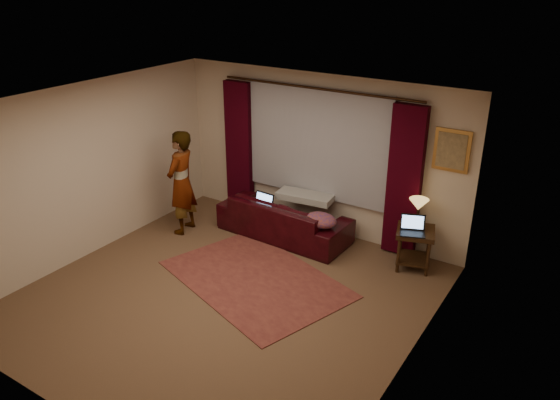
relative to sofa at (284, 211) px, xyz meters
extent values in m
cube|color=brown|center=(0.29, -1.93, -0.44)|extent=(5.00, 5.00, 0.01)
cube|color=silver|center=(0.29, -1.93, 2.16)|extent=(5.00, 5.00, 0.02)
cube|color=beige|center=(0.29, 0.57, 0.86)|extent=(5.00, 0.02, 2.60)
cube|color=beige|center=(0.29, -4.43, 0.86)|extent=(5.00, 0.02, 2.60)
cube|color=beige|center=(-2.21, -1.93, 0.86)|extent=(0.02, 5.00, 2.60)
cube|color=beige|center=(2.79, -1.93, 0.86)|extent=(0.02, 5.00, 2.60)
cube|color=#9898A0|center=(0.29, 0.51, 1.06)|extent=(2.50, 0.05, 1.80)
cube|color=black|center=(-1.21, 0.46, 0.74)|extent=(0.50, 0.14, 2.30)
cube|color=black|center=(1.79, 0.46, 0.74)|extent=(0.50, 0.14, 2.30)
cylinder|color=black|center=(0.29, 0.46, 1.94)|extent=(0.04, 0.04, 3.40)
cube|color=#C89244|center=(2.39, 0.54, 1.31)|extent=(0.50, 0.04, 0.60)
imported|color=black|center=(0.00, 0.00, 0.00)|extent=(2.21, 1.02, 0.88)
cube|color=#9E9D97|center=(0.22, 0.28, 0.45)|extent=(0.95, 0.47, 0.11)
ellipsoid|color=brown|center=(0.77, -0.19, 0.11)|extent=(0.59, 0.51, 0.21)
cube|color=brown|center=(0.38, -1.36, -0.43)|extent=(2.98, 2.44, 0.01)
cube|color=black|center=(2.13, 0.17, -0.13)|extent=(0.66, 0.66, 0.61)
imported|color=#9E9D97|center=(-1.50, -0.73, 0.42)|extent=(0.59, 0.59, 1.72)
camera|label=1|loc=(4.26, -6.77, 3.68)|focal=35.00mm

